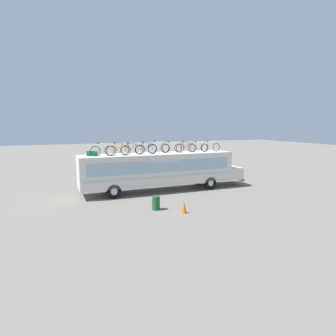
# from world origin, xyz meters

# --- Properties ---
(ground_plane) EXTENTS (120.00, 120.00, 0.00)m
(ground_plane) POSITION_xyz_m (0.00, 0.00, 0.00)
(ground_plane) COLOR slate
(bus) EXTENTS (13.39, 2.44, 2.95)m
(bus) POSITION_xyz_m (0.27, 0.00, 1.71)
(bus) COLOR silver
(bus) RESTS_ON ground
(luggage_bag_1) EXTENTS (0.76, 0.40, 0.35)m
(luggage_bag_1) POSITION_xyz_m (-4.94, 0.25, 3.12)
(luggage_bag_1) COLOR #1E7F66
(luggage_bag_1) RESTS_ON bus
(rooftop_bicycle_1) EXTENTS (1.71, 0.44, 0.93)m
(rooftop_bicycle_1) POSITION_xyz_m (-4.24, -0.12, 3.34)
(rooftop_bicycle_1) COLOR black
(rooftop_bicycle_1) RESTS_ON bus
(rooftop_bicycle_2) EXTENTS (1.76, 0.44, 0.96)m
(rooftop_bicycle_2) POSITION_xyz_m (-3.16, -0.40, 3.35)
(rooftop_bicycle_2) COLOR black
(rooftop_bicycle_2) RESTS_ON bus
(rooftop_bicycle_3) EXTENTS (1.75, 0.44, 0.88)m
(rooftop_bicycle_3) POSITION_xyz_m (-2.04, 0.06, 3.32)
(rooftop_bicycle_3) COLOR black
(rooftop_bicycle_3) RESTS_ON bus
(rooftop_bicycle_4) EXTENTS (1.69, 0.44, 0.95)m
(rooftop_bicycle_4) POSITION_xyz_m (-0.99, -0.17, 3.34)
(rooftop_bicycle_4) COLOR black
(rooftop_bicycle_4) RESTS_ON bus
(rooftop_bicycle_5) EXTENTS (1.80, 0.44, 0.96)m
(rooftop_bicycle_5) POSITION_xyz_m (0.18, 0.33, 3.35)
(rooftop_bicycle_5) COLOR black
(rooftop_bicycle_5) RESTS_ON bus
(rooftop_bicycle_6) EXTENTS (1.75, 0.44, 0.89)m
(rooftop_bicycle_6) POSITION_xyz_m (1.35, 0.37, 3.32)
(rooftop_bicycle_6) COLOR black
(rooftop_bicycle_6) RESTS_ON bus
(rooftop_bicycle_7) EXTENTS (1.71, 0.44, 0.91)m
(rooftop_bicycle_7) POSITION_xyz_m (2.46, 0.16, 3.33)
(rooftop_bicycle_7) COLOR black
(rooftop_bicycle_7) RESTS_ON bus
(rooftop_bicycle_8) EXTENTS (1.69, 0.44, 0.86)m
(rooftop_bicycle_8) POSITION_xyz_m (3.56, 0.04, 3.31)
(rooftop_bicycle_8) COLOR black
(rooftop_bicycle_8) RESTS_ON bus
(rooftop_bicycle_9) EXTENTS (1.76, 0.44, 0.88)m
(rooftop_bicycle_9) POSITION_xyz_m (4.63, -0.05, 3.32)
(rooftop_bicycle_9) COLOR black
(rooftop_bicycle_9) RESTS_ON bus
(trash_bin) EXTENTS (0.48, 0.48, 0.84)m
(trash_bin) POSITION_xyz_m (-1.89, -4.73, 0.42)
(trash_bin) COLOR #1E592D
(trash_bin) RESTS_ON ground
(traffic_cone) EXTENTS (0.33, 0.33, 0.69)m
(traffic_cone) POSITION_xyz_m (-0.60, -6.01, 0.34)
(traffic_cone) COLOR orange
(traffic_cone) RESTS_ON ground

